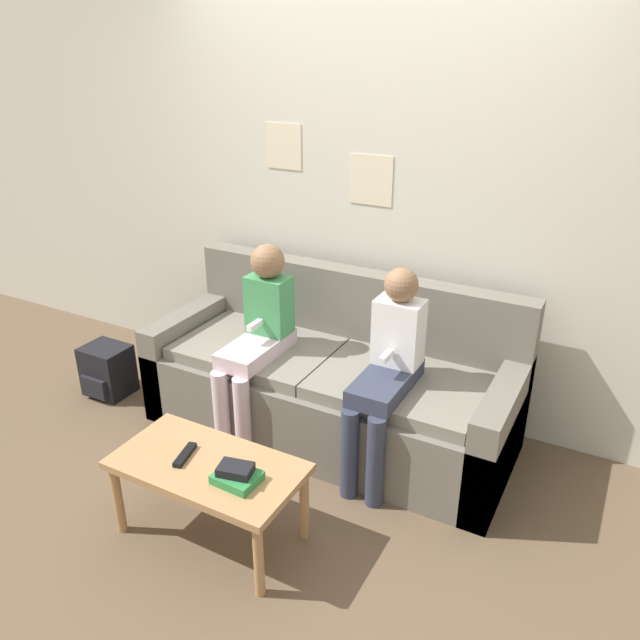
# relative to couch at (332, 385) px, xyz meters

# --- Properties ---
(ground_plane) EXTENTS (10.00, 10.00, 0.00)m
(ground_plane) POSITION_rel_couch_xyz_m (0.00, -0.53, -0.30)
(ground_plane) COLOR brown
(wall_back) EXTENTS (8.00, 0.07, 2.60)m
(wall_back) POSITION_rel_couch_xyz_m (-0.00, 0.50, 1.00)
(wall_back) COLOR beige
(wall_back) RESTS_ON ground_plane
(couch) EXTENTS (2.08, 0.81, 0.91)m
(couch) POSITION_rel_couch_xyz_m (0.00, 0.00, 0.00)
(couch) COLOR #6B665B
(couch) RESTS_ON ground_plane
(coffee_table) EXTENTS (0.86, 0.45, 0.40)m
(coffee_table) POSITION_rel_couch_xyz_m (-0.09, -1.02, 0.05)
(coffee_table) COLOR #AD7F51
(coffee_table) RESTS_ON ground_plane
(person_left) EXTENTS (0.24, 0.56, 1.11)m
(person_left) POSITION_rel_couch_xyz_m (-0.36, -0.20, 0.34)
(person_left) COLOR silver
(person_left) RESTS_ON ground_plane
(person_right) EXTENTS (0.24, 0.56, 1.10)m
(person_right) POSITION_rel_couch_xyz_m (0.42, -0.20, 0.32)
(person_right) COLOR #33384C
(person_right) RESTS_ON ground_plane
(tv_remote) EXTENTS (0.08, 0.17, 0.02)m
(tv_remote) POSITION_rel_couch_xyz_m (-0.21, -1.04, 0.11)
(tv_remote) COLOR black
(tv_remote) RESTS_ON coffee_table
(book_stack) EXTENTS (0.19, 0.16, 0.08)m
(book_stack) POSITION_rel_couch_xyz_m (0.10, -1.06, 0.13)
(book_stack) COLOR #2D8442
(book_stack) RESTS_ON coffee_table
(backpack) EXTENTS (0.28, 0.27, 0.33)m
(backpack) POSITION_rel_couch_xyz_m (-1.47, -0.32, -0.14)
(backpack) COLOR black
(backpack) RESTS_ON ground_plane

